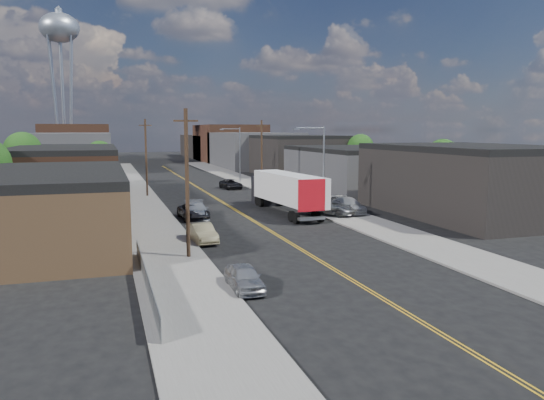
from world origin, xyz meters
TOP-DOWN VIEW (x-y plane):
  - ground at (0.00, 60.00)m, footprint 260.00×260.00m
  - centerline at (0.00, 45.00)m, footprint 0.32×120.00m
  - sidewalk_left at (-9.50, 45.00)m, footprint 5.00×140.00m
  - sidewalk_right at (9.50, 45.00)m, footprint 5.00×140.00m
  - warehouse_tan at (-18.00, 18.00)m, footprint 12.00×22.00m
  - warehouse_brown at (-18.00, 44.00)m, footprint 12.00×26.00m
  - industrial_right_a at (21.99, 20.00)m, footprint 14.00×22.00m
  - industrial_right_b at (22.00, 46.00)m, footprint 14.00×24.00m
  - industrial_right_c at (22.00, 72.00)m, footprint 14.00×22.00m
  - skyline_left_a at (-20.00, 95.00)m, footprint 16.00×30.00m
  - skyline_right_a at (20.00, 95.00)m, footprint 16.00×30.00m
  - skyline_left_b at (-20.00, 120.00)m, footprint 16.00×26.00m
  - skyline_right_b at (20.00, 120.00)m, footprint 16.00×26.00m
  - skyline_left_c at (-20.00, 140.00)m, footprint 16.00×40.00m
  - skyline_right_c at (20.00, 140.00)m, footprint 16.00×40.00m
  - water_tower at (-22.00, 110.00)m, footprint 9.00×9.00m
  - streetlight_near at (7.60, 25.00)m, footprint 3.39×0.25m
  - streetlight_far at (7.60, 60.00)m, footprint 3.39×0.25m
  - utility_pole_left_near at (-8.20, 10.00)m, footprint 1.60×0.26m
  - utility_pole_left_far at (-8.20, 45.00)m, footprint 1.60×0.26m
  - utility_pole_right at (8.20, 48.00)m, footprint 1.60×0.26m
  - chainlink_fence at (-11.50, 3.50)m, footprint 0.05×16.00m
  - tree_left_mid at (-23.94, 55.00)m, footprint 5.10×5.04m
  - tree_left_far at (-13.94, 62.00)m, footprint 4.35×4.20m
  - tree_right_near at (30.06, 36.00)m, footprint 4.60×4.48m
  - tree_right_far at (30.06, 60.00)m, footprint 4.85×4.76m
  - semi_truck at (4.50, 27.33)m, footprint 3.94×16.18m
  - car_left_a at (-6.40, 2.01)m, footprint 1.68×4.07m
  - car_left_b at (-6.40, 14.93)m, footprint 1.90×4.55m
  - car_left_c at (-5.32, 25.70)m, footprint 2.70×5.41m
  - car_left_d at (-5.00, 26.00)m, footprint 2.61×5.66m
  - car_right_lot_a at (8.20, 23.51)m, footprint 5.19×5.92m
  - car_right_lot_b at (10.38, 24.00)m, footprint 2.24×5.36m
  - car_right_lot_c at (11.00, 34.00)m, footprint 2.09×4.07m
  - car_ahead_truck at (4.32, 50.91)m, footprint 2.83×5.21m

SIDE VIEW (x-z plane):
  - ground at x=0.00m, z-range 0.00..0.00m
  - centerline at x=0.00m, z-range 0.00..0.01m
  - sidewalk_left at x=-9.50m, z-range 0.00..0.15m
  - sidewalk_right at x=9.50m, z-range 0.00..0.15m
  - chainlink_fence at x=-11.50m, z-range 0.04..1.27m
  - car_left_a at x=-6.40m, z-range 0.00..1.38m
  - car_ahead_truck at x=4.32m, z-range 0.00..1.39m
  - car_left_b at x=-6.40m, z-range 0.00..1.46m
  - car_left_c at x=-5.32m, z-range 0.00..1.47m
  - car_left_d at x=-5.00m, z-range 0.00..1.60m
  - car_right_lot_c at x=11.00m, z-range 0.15..1.47m
  - car_right_lot_a at x=8.20m, z-range 0.15..1.67m
  - car_right_lot_b at x=10.38m, z-range 0.15..1.70m
  - semi_truck at x=4.50m, z-range 0.29..4.47m
  - warehouse_tan at x=-18.00m, z-range 0.00..5.60m
  - industrial_right_b at x=22.00m, z-range 0.00..6.10m
  - warehouse_brown at x=-18.00m, z-range 0.00..6.60m
  - skyline_left_c at x=-20.00m, z-range 0.00..7.00m
  - skyline_right_c at x=20.00m, z-range 0.00..7.00m
  - industrial_right_a at x=21.99m, z-range 0.00..7.10m
  - industrial_right_c at x=22.00m, z-range 0.00..7.60m
  - skyline_left_a at x=-20.00m, z-range 0.00..8.00m
  - skyline_right_a at x=20.00m, z-range 0.00..8.00m
  - tree_left_far at x=-13.94m, z-range 1.08..8.05m
  - tree_right_near at x=30.06m, z-range 1.15..8.59m
  - skyline_left_b at x=-20.00m, z-range 0.00..10.00m
  - skyline_right_b at x=20.00m, z-range 0.00..10.00m
  - utility_pole_left_near at x=-8.20m, z-range 0.14..10.14m
  - utility_pole_left_far at x=-8.20m, z-range 0.14..10.14m
  - utility_pole_right at x=8.20m, z-range 0.14..10.14m
  - tree_right_far at x=30.06m, z-range 1.22..9.13m
  - streetlight_near at x=7.60m, z-range 0.83..9.83m
  - streetlight_far at x=7.60m, z-range 0.83..9.83m
  - tree_left_mid at x=-23.94m, z-range 1.30..9.67m
  - water_tower at x=-22.00m, z-range 12.20..49.10m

